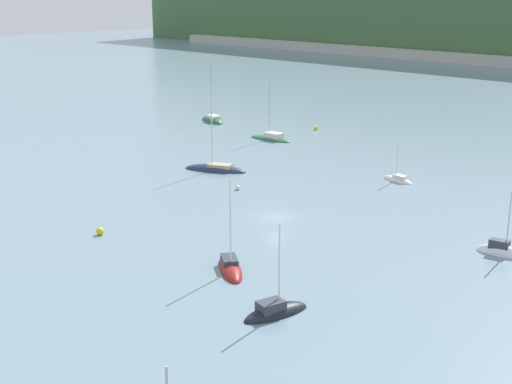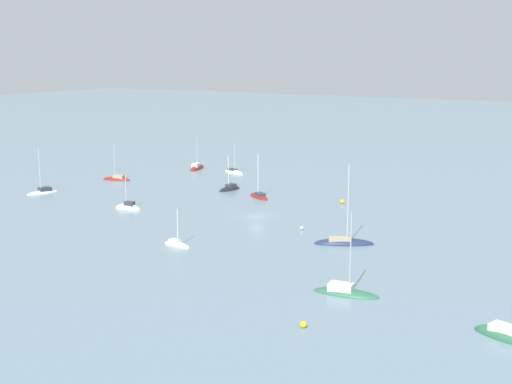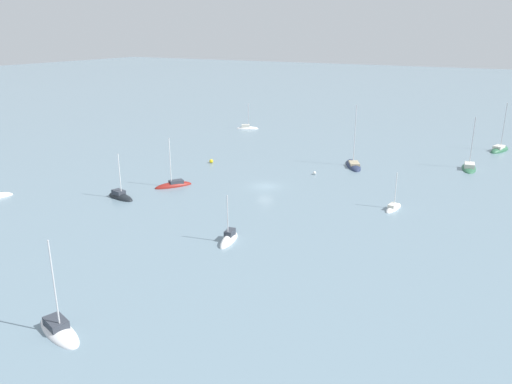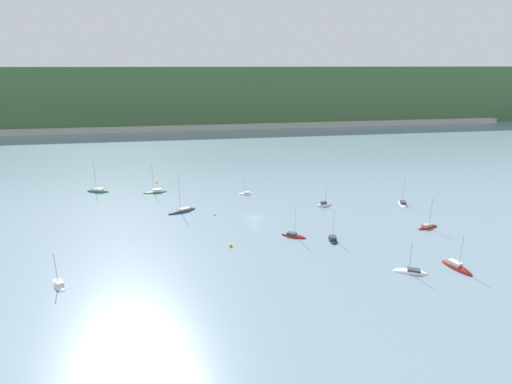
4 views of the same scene
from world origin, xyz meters
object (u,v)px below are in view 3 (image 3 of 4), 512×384
Objects in this scene: sailboat_6 at (353,166)px; sailboat_11 at (247,128)px; sailboat_2 at (229,240)px; mooring_buoy_1 at (211,161)px; sailboat_9 at (499,150)px; sailboat_0 at (120,197)px; sailboat_7 at (469,168)px; sailboat_1 at (174,186)px; mooring_buoy_0 at (315,173)px; sailboat_8 at (59,331)px; sailboat_4 at (393,208)px.

sailboat_6 is 1.72× the size of sailboat_11.
sailboat_2 is 9.23× the size of mooring_buoy_1.
sailboat_6 reaches higher than sailboat_9.
sailboat_0 is 63.16m from sailboat_7.
mooring_buoy_1 is at bearing 145.73° from sailboat_9.
sailboat_9 reaches higher than sailboat_1.
sailboat_2 is at bearing -2.79° from sailboat_0.
sailboat_6 is at bearing 154.21° from mooring_buoy_0.
sailboat_8 is (38.30, 17.41, 0.05)m from sailboat_1.
sailboat_2 is at bearing -92.35° from sailboat_11.
sailboat_6 is (-26.81, 22.05, -0.02)m from sailboat_1.
sailboat_1 is 0.87× the size of sailboat_7.
sailboat_7 reaches higher than mooring_buoy_0.
sailboat_1 is (-8.74, 3.50, -0.02)m from sailboat_0.
sailboat_9 reaches higher than sailboat_8.
mooring_buoy_1 reaches higher than mooring_buoy_0.
sailboat_6 is 65.28m from sailboat_8.
sailboat_4 is 10.36× the size of mooring_buoy_0.
mooring_buoy_0 is (31.63, 32.16, 0.16)m from sailboat_11.
sailboat_4 is 65.21m from sailboat_11.
mooring_buoy_0 is at bearing -75.00° from sailboat_11.
sailboat_7 is at bearing 56.07° from sailboat_0.
sailboat_0 is at bearing -1.25° from mooring_buoy_1.
sailboat_6 reaches higher than mooring_buoy_0.
sailboat_8 is at bearing 153.79° from sailboat_7.
sailboat_8 is (23.53, -2.59, 0.03)m from sailboat_2.
sailboat_8 is at bearing -43.11° from sailboat_0.
mooring_buoy_0 is (36.22, -27.70, 0.19)m from sailboat_9.
sailboat_6 is 42.97m from sailboat_11.
sailboat_8 is 96.62m from sailboat_9.
sailboat_7 is 48.77m from mooring_buoy_1.
sailboat_8 is (29.56, 20.91, 0.03)m from sailboat_0.
sailboat_0 is at bearing -38.56° from mooring_buoy_0.
mooring_buoy_1 is (2.30, -20.73, 0.09)m from mooring_buoy_0.
sailboat_7 is at bearing 114.02° from mooring_buoy_1.
sailboat_2 is (6.03, 23.50, 0.01)m from sailboat_0.
sailboat_6 reaches higher than mooring_buoy_1.
sailboat_1 reaches higher than mooring_buoy_1.
mooring_buoy_0 is 0.76× the size of mooring_buoy_1.
sailboat_9 is (-92.46, 28.05, -0.05)m from sailboat_8.
sailboat_6 is at bearing -62.45° from sailboat_11.
sailboat_0 is 24.26m from sailboat_2.
sailboat_7 is at bearing -6.02° from sailboat_4.
sailboat_7 is 19.06m from sailboat_9.
sailboat_1 is 42.07m from sailboat_8.
sailboat_4 is 0.54× the size of sailboat_9.
sailboat_7 is 17.70× the size of mooring_buoy_0.
sailboat_1 is 15.47× the size of mooring_buoy_0.
sailboat_6 reaches higher than sailboat_1.
sailboat_4 is 0.48× the size of sailboat_6.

